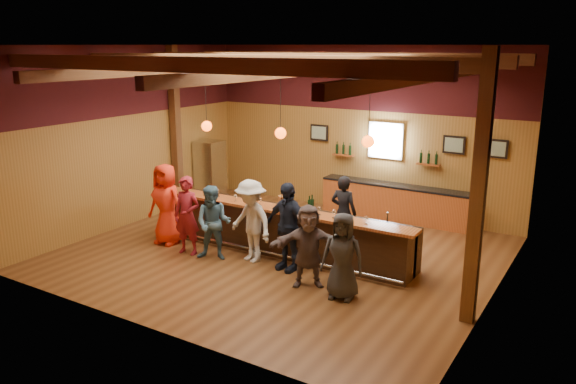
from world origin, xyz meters
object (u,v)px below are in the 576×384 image
(customer_orange, at_px, (166,204))
(customer_denim, at_px, (213,223))
(back_bar_cabinet, at_px, (394,202))
(customer_dark, at_px, (343,256))
(bartender, at_px, (344,213))
(bottle_a, at_px, (312,206))
(bar_counter, at_px, (285,230))
(stainless_fridge, at_px, (210,171))
(customer_navy, at_px, (287,227))
(ice_bucket, at_px, (284,202))
(customer_redvest, at_px, (187,216))
(customer_white, at_px, (251,221))
(customer_brown, at_px, (308,246))

(customer_orange, height_order, customer_denim, customer_orange)
(back_bar_cabinet, bearing_deg, customer_orange, -130.31)
(back_bar_cabinet, relative_size, customer_orange, 2.12)
(customer_dark, bearing_deg, bartender, 105.45)
(bartender, height_order, bottle_a, bartender)
(bar_counter, distance_m, stainless_fridge, 4.81)
(customer_navy, bearing_deg, ice_bucket, 137.90)
(customer_redvest, xyz_separation_m, customer_dark, (3.91, -0.26, -0.07))
(bar_counter, xyz_separation_m, customer_navy, (0.58, -0.84, 0.41))
(customer_white, xyz_separation_m, bartender, (1.35, 1.69, -0.04))
(bar_counter, relative_size, bottle_a, 16.21)
(ice_bucket, bearing_deg, customer_denim, -141.51)
(back_bar_cabinet, bearing_deg, customer_navy, -97.85)
(customer_orange, distance_m, customer_denim, 1.59)
(customer_brown, bearing_deg, customer_redvest, 145.92)
(customer_denim, bearing_deg, customer_redvest, 160.01)
(customer_dark, relative_size, bottle_a, 4.17)
(stainless_fridge, distance_m, customer_dark, 7.37)
(bar_counter, bearing_deg, ice_bucket, -65.58)
(customer_orange, distance_m, bartender, 4.08)
(customer_denim, relative_size, customer_white, 0.91)
(customer_redvest, distance_m, customer_navy, 2.39)
(back_bar_cabinet, bearing_deg, customer_denim, -115.48)
(stainless_fridge, xyz_separation_m, bottle_a, (4.94, -2.71, 0.36))
(back_bar_cabinet, xyz_separation_m, bartender, (-0.16, -2.73, 0.38))
(customer_brown, relative_size, bottle_a, 4.15)
(customer_white, distance_m, customer_brown, 1.72)
(stainless_fridge, height_order, bartender, stainless_fridge)
(customer_redvest, xyz_separation_m, customer_brown, (3.12, -0.11, -0.07))
(back_bar_cabinet, height_order, bottle_a, bottle_a)
(bar_counter, xyz_separation_m, bottle_a, (0.82, -0.26, 0.74))
(customer_white, xyz_separation_m, ice_bucket, (0.43, 0.61, 0.34))
(customer_orange, relative_size, customer_redvest, 1.08)
(customer_white, bearing_deg, customer_brown, -0.16)
(customer_navy, bearing_deg, bartender, 85.38)
(customer_white, distance_m, bottle_a, 1.34)
(customer_navy, height_order, bartender, customer_navy)
(customer_denim, height_order, bottle_a, customer_denim)
(bar_counter, relative_size, customer_navy, 3.40)
(bartender, bearing_deg, customer_brown, 99.05)
(customer_navy, distance_m, customer_brown, 0.90)
(back_bar_cabinet, height_order, customer_orange, customer_orange)
(stainless_fridge, relative_size, customer_navy, 0.97)
(bottle_a, bearing_deg, bar_counter, 162.67)
(customer_orange, xyz_separation_m, customer_white, (2.32, 0.10, -0.05))
(bartender, bearing_deg, customer_denim, 44.72)
(stainless_fridge, xyz_separation_m, customer_white, (3.79, -3.29, -0.01))
(stainless_fridge, bearing_deg, customer_brown, -34.61)
(stainless_fridge, bearing_deg, bartender, -17.38)
(customer_dark, height_order, bartender, bartender)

